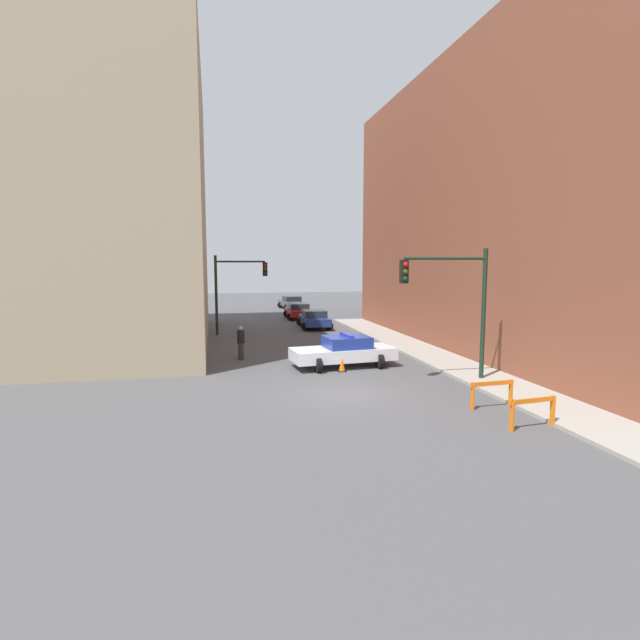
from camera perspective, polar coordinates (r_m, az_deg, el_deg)
name	(u,v)px	position (r m, az deg, el deg)	size (l,w,h in m)	color
ground_plane	(345,393)	(18.47, 2.85, -8.36)	(120.00, 120.00, 0.00)	#4C4C4F
sidewalk_right	(497,383)	(20.90, 19.61, -6.80)	(2.40, 44.00, 0.12)	#9E998E
building_corner_left	(78,199)	(32.26, -25.94, 12.35)	(14.00, 20.00, 16.69)	tan
building_right	(539,208)	(31.17, 23.78, 11.68)	(12.00, 28.00, 15.62)	brown
traffic_light_near	(457,294)	(20.27, 15.41, 2.87)	(3.64, 0.35, 5.20)	black
traffic_light_far	(233,283)	(33.15, -9.90, 4.17)	(3.44, 0.35, 5.20)	black
police_car	(344,351)	(22.88, 2.75, -3.57)	(4.86, 2.66, 1.52)	white
parked_car_near	(314,319)	(36.14, -0.66, 0.14)	(2.40, 4.38, 1.31)	navy
parked_car_mid	(298,311)	(42.10, -2.48, 1.06)	(2.36, 4.35, 1.31)	maroon
parked_car_far	(291,302)	(50.76, -3.28, 2.02)	(2.54, 4.45, 1.31)	#474C51
pedestrian_crossing	(241,342)	(24.84, -9.03, -2.51)	(0.47, 0.47, 1.66)	#382D23
barrier_front	(533,408)	(15.80, 23.15, -9.20)	(1.60, 0.32, 0.90)	orange
barrier_mid	(492,390)	(17.45, 19.07, -7.54)	(1.60, 0.25, 0.90)	orange
traffic_cone	(342,364)	(21.97, 2.53, -5.08)	(0.36, 0.36, 0.66)	black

